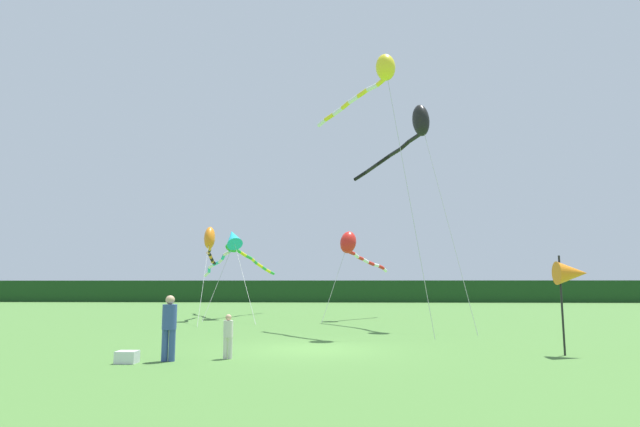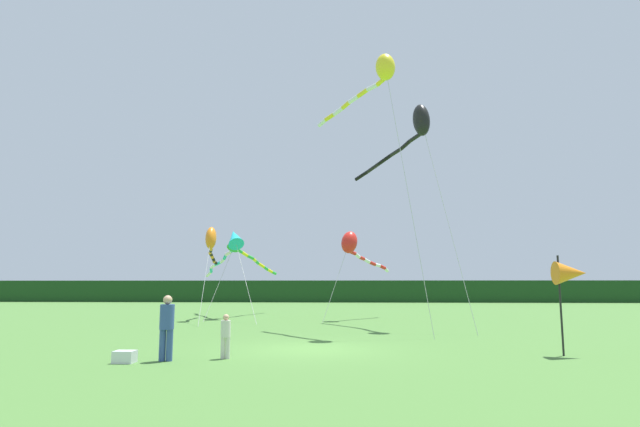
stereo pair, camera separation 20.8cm
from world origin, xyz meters
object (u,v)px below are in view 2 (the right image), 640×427
(person_adult, at_px, (167,324))
(kite_orange, at_px, (211,241))
(cooler_box, at_px, (125,357))
(kite_red, at_px, (352,245))
(banner_flag_pole, at_px, (570,274))
(kite_black, at_px, (415,127))
(kite_yellow, at_px, (379,75))
(kite_cyan, at_px, (232,242))
(kite_green, at_px, (242,248))
(person_child, at_px, (226,334))

(person_adult, xyz_separation_m, kite_orange, (-3.05, 15.86, 3.61))
(cooler_box, height_order, kite_red, kite_red)
(banner_flag_pole, relative_size, kite_black, 0.27)
(kite_orange, height_order, kite_yellow, kite_yellow)
(kite_cyan, bearing_deg, banner_flag_pole, -49.92)
(kite_red, relative_size, kite_green, 0.59)
(kite_orange, height_order, kite_black, kite_black)
(banner_flag_pole, distance_m, kite_green, 21.90)
(banner_flag_pole, bearing_deg, kite_red, 113.11)
(kite_red, height_order, kite_green, kite_green)
(cooler_box, bearing_deg, kite_yellow, 48.53)
(kite_cyan, bearing_deg, kite_green, 57.96)
(person_adult, height_order, kite_cyan, kite_cyan)
(kite_orange, bearing_deg, person_adult, -79.12)
(person_adult, xyz_separation_m, cooler_box, (-0.96, -0.38, -0.82))
(person_child, bearing_deg, cooler_box, -159.89)
(person_adult, height_order, kite_black, kite_black)
(person_child, height_order, kite_orange, kite_orange)
(kite_yellow, bearing_deg, kite_cyan, 130.65)
(kite_red, relative_size, kite_orange, 0.73)
(person_child, xyz_separation_m, kite_red, (3.74, 15.81, 3.67))
(kite_red, distance_m, kite_orange, 8.31)
(kite_cyan, bearing_deg, kite_black, -33.28)
(banner_flag_pole, relative_size, kite_orange, 0.37)
(kite_cyan, distance_m, kite_orange, 2.33)
(person_adult, bearing_deg, kite_black, 52.85)
(person_child, relative_size, kite_red, 0.21)
(banner_flag_pole, xyz_separation_m, kite_green, (-13.34, 17.24, 2.04))
(kite_green, relative_size, kite_black, 0.88)
(person_child, height_order, kite_cyan, kite_cyan)
(kite_red, height_order, kite_cyan, kite_cyan)
(kite_red, height_order, kite_orange, kite_orange)
(kite_yellow, bearing_deg, cooler_box, -131.47)
(banner_flag_pole, relative_size, kite_cyan, 0.28)
(banner_flag_pole, distance_m, kite_red, 16.11)
(person_adult, distance_m, kite_yellow, 14.51)
(banner_flag_pole, height_order, kite_cyan, kite_cyan)
(kite_red, xyz_separation_m, kite_orange, (-8.29, -0.47, 0.25))
(person_child, xyz_separation_m, cooler_box, (-2.47, -0.90, -0.52))
(kite_orange, bearing_deg, kite_cyan, 71.74)
(kite_red, bearing_deg, cooler_box, -110.38)
(kite_orange, xyz_separation_m, kite_yellow, (9.44, -7.92, 6.72))
(kite_cyan, xyz_separation_m, kite_green, (0.50, 0.79, -0.27))
(kite_green, distance_m, kite_black, 13.94)
(person_child, bearing_deg, banner_flag_pole, 6.28)
(person_child, height_order, kite_yellow, kite_yellow)
(kite_red, xyz_separation_m, kite_cyan, (-7.56, 1.74, 0.32))
(banner_flag_pole, distance_m, kite_orange, 20.49)
(person_adult, height_order, kite_green, kite_green)
(cooler_box, height_order, kite_green, kite_green)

